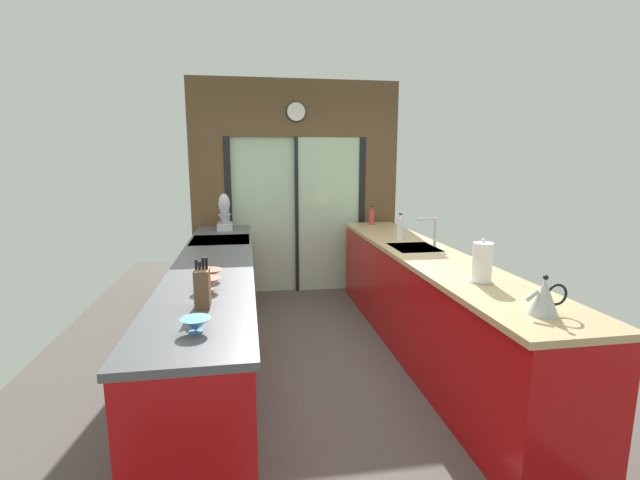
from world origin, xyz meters
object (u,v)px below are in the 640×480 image
at_px(knife_block, 202,287).
at_px(stand_mixer, 225,216).
at_px(soap_bottle_far, 371,217).
at_px(paper_towel_roll, 482,263).
at_px(kettle, 544,297).
at_px(mixing_bowl_mid, 208,284).
at_px(mixing_bowl_far, 211,274).
at_px(soap_bottle_near, 400,228).
at_px(mixing_bowl_near, 196,325).
at_px(oven_range, 222,284).

relative_size(knife_block, stand_mixer, 0.67).
bearing_deg(soap_bottle_far, paper_towel_roll, -90.00).
bearing_deg(kettle, mixing_bowl_mid, 157.82).
relative_size(knife_block, paper_towel_roll, 0.95).
distance_m(mixing_bowl_mid, paper_towel_roll, 1.78).
xyz_separation_m(mixing_bowl_far, knife_block, (0.00, -0.55, 0.07)).
bearing_deg(soap_bottle_near, mixing_bowl_far, -144.92).
height_order(kettle, soap_bottle_far, soap_bottle_far).
xyz_separation_m(stand_mixer, paper_towel_roll, (1.78, -2.55, -0.03)).
height_order(mixing_bowl_near, mixing_bowl_far, mixing_bowl_far).
bearing_deg(soap_bottle_far, stand_mixer, -176.83).
bearing_deg(mixing_bowl_mid, knife_block, -89.99).
xyz_separation_m(knife_block, paper_towel_roll, (1.78, 0.21, 0.02)).
relative_size(stand_mixer, paper_towel_roll, 1.42).
relative_size(mixing_bowl_near, knife_block, 0.52).
distance_m(knife_block, soap_bottle_far, 3.36).
bearing_deg(soap_bottle_far, soap_bottle_near, -90.00).
height_order(mixing_bowl_near, knife_block, knife_block).
bearing_deg(paper_towel_roll, knife_block, -173.39).
relative_size(oven_range, soap_bottle_near, 3.42).
bearing_deg(soap_bottle_far, mixing_bowl_far, -127.73).
bearing_deg(mixing_bowl_near, paper_towel_roll, 18.08).
bearing_deg(mixing_bowl_far, paper_towel_roll, -10.97).
relative_size(mixing_bowl_far, paper_towel_roll, 0.54).
height_order(stand_mixer, paper_towel_roll, stand_mixer).
relative_size(mixing_bowl_mid, kettle, 0.68).
bearing_deg(stand_mixer, mixing_bowl_near, -90.00).
bearing_deg(mixing_bowl_mid, soap_bottle_near, 40.06).
xyz_separation_m(stand_mixer, soap_bottle_far, (1.78, 0.10, -0.06)).
relative_size(oven_range, stand_mixer, 2.19).
xyz_separation_m(mixing_bowl_mid, paper_towel_roll, (1.78, -0.10, 0.09)).
bearing_deg(mixing_bowl_near, mixing_bowl_mid, 90.00).
bearing_deg(soap_bottle_near, knife_block, -134.65).
relative_size(mixing_bowl_mid, knife_block, 0.60).
relative_size(mixing_bowl_near, mixing_bowl_mid, 0.87).
distance_m(knife_block, stand_mixer, 2.75).
relative_size(kettle, paper_towel_roll, 0.83).
bearing_deg(stand_mixer, paper_towel_roll, -55.05).
distance_m(mixing_bowl_near, knife_block, 0.38).
xyz_separation_m(oven_range, mixing_bowl_near, (0.02, -2.48, 0.50)).
distance_m(kettle, paper_towel_roll, 0.63).
bearing_deg(knife_block, mixing_bowl_near, -90.01).
bearing_deg(soap_bottle_far, mixing_bowl_near, -118.88).
relative_size(oven_range, paper_towel_roll, 3.10).
relative_size(mixing_bowl_near, mixing_bowl_far, 0.90).
height_order(mixing_bowl_far, stand_mixer, stand_mixer).
bearing_deg(mixing_bowl_mid, soap_bottle_far, 55.05).
distance_m(kettle, soap_bottle_near, 2.22).
height_order(oven_range, soap_bottle_near, soap_bottle_near).
xyz_separation_m(oven_range, kettle, (1.80, -2.53, 0.56)).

